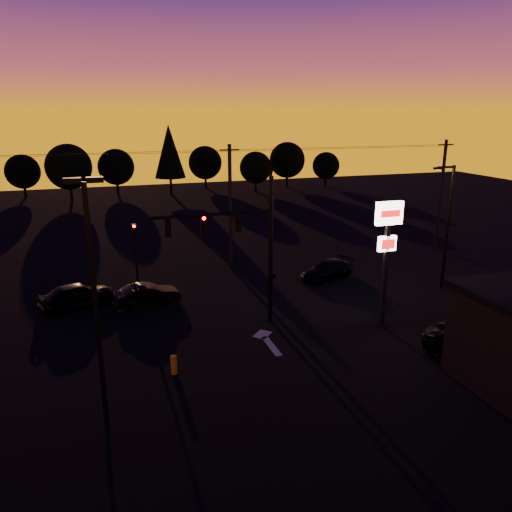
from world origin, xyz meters
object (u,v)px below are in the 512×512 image
(secondary_signal, at_px, (135,247))
(streetlight, at_px, (447,222))
(parking_lot_light, at_px, (94,290))
(car_right, at_px, (327,270))
(bollard, at_px, (174,365))
(pylon_sign, at_px, (387,238))
(traffic_signal_mast, at_px, (242,236))
(car_mid, at_px, (147,295))
(suv_parked, at_px, (483,347))
(car_left, at_px, (78,295))

(secondary_signal, relative_size, streetlight, 0.54)
(parking_lot_light, relative_size, car_right, 2.17)
(secondary_signal, relative_size, bollard, 5.08)
(pylon_sign, distance_m, bollard, 12.47)
(traffic_signal_mast, xyz_separation_m, parking_lot_light, (-7.40, -6.99, 0.33))
(traffic_signal_mast, relative_size, secondary_signal, 1.97)
(pylon_sign, relative_size, car_mid, 1.77)
(secondary_signal, bearing_deg, car_mid, -84.28)
(secondary_signal, distance_m, suv_parked, 20.81)
(car_mid, bearing_deg, streetlight, -106.17)
(traffic_signal_mast, bearing_deg, car_mid, 135.46)
(traffic_signal_mast, bearing_deg, car_left, 147.63)
(secondary_signal, distance_m, car_left, 4.70)
(traffic_signal_mast, relative_size, car_mid, 2.23)
(car_mid, distance_m, car_right, 12.47)
(parking_lot_light, height_order, pylon_sign, parking_lot_light)
(car_mid, height_order, car_right, car_mid)
(parking_lot_light, distance_m, car_left, 13.26)
(car_mid, xyz_separation_m, suv_parked, (13.94, -12.06, 0.09))
(streetlight, xyz_separation_m, suv_parked, (-4.67, -9.04, -3.69))
(pylon_sign, bearing_deg, car_left, 153.17)
(car_left, bearing_deg, car_mid, -122.16)
(secondary_signal, relative_size, parking_lot_light, 0.48)
(pylon_sign, height_order, suv_parked, pylon_sign)
(bollard, distance_m, car_left, 10.45)
(traffic_signal_mast, relative_size, car_left, 1.96)
(bollard, distance_m, car_right, 15.71)
(parking_lot_light, height_order, streetlight, parking_lot_light)
(parking_lot_light, bearing_deg, car_mid, 76.36)
(car_right, bearing_deg, car_mid, -105.23)
(car_left, height_order, suv_parked, car_left)
(traffic_signal_mast, xyz_separation_m, bollard, (-4.42, -4.17, -4.51))
(secondary_signal, bearing_deg, car_left, -150.44)
(bollard, relative_size, car_right, 0.20)
(parking_lot_light, xyz_separation_m, car_mid, (2.80, 11.52, -4.64))
(car_left, bearing_deg, car_right, -108.55)
(secondary_signal, distance_m, streetlight, 19.89)
(pylon_sign, relative_size, car_left, 1.55)
(pylon_sign, relative_size, suv_parked, 1.30)
(parking_lot_light, distance_m, bollard, 6.35)
(car_right, xyz_separation_m, suv_parked, (1.52, -13.22, 0.12))
(traffic_signal_mast, height_order, parking_lot_light, parking_lot_light)
(car_right, bearing_deg, streetlight, 35.47)
(streetlight, bearing_deg, secondary_signal, 162.44)
(secondary_signal, bearing_deg, parking_lot_light, -99.79)
(pylon_sign, xyz_separation_m, suv_parked, (2.24, -5.04, -4.19))
(secondary_signal, relative_size, car_mid, 1.13)
(car_left, bearing_deg, streetlight, -119.31)
(traffic_signal_mast, relative_size, pylon_sign, 1.26)
(car_left, distance_m, car_right, 16.37)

